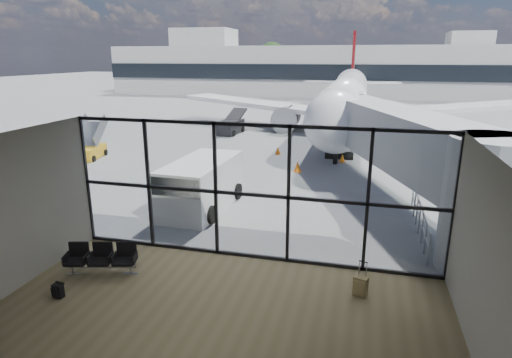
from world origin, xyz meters
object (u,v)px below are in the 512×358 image
at_px(suitcase, 360,286).
at_px(mobile_stairs, 89,150).
at_px(belt_loader, 230,126).
at_px(seating_row, 102,257).
at_px(airliner, 347,97).
at_px(service_van, 200,185).
at_px(backpack, 58,291).

distance_m(suitcase, mobile_stairs, 21.74).
bearing_deg(belt_loader, seating_row, -76.98).
distance_m(airliner, service_van, 24.08).
xyz_separation_m(airliner, belt_loader, (-9.44, -5.16, -2.19)).
relative_size(suitcase, mobile_stairs, 0.31).
distance_m(backpack, airliner, 31.93).
xyz_separation_m(service_van, belt_loader, (-4.45, 18.33, -0.44)).
bearing_deg(suitcase, belt_loader, 133.21).
height_order(seating_row, belt_loader, belt_loader).
xyz_separation_m(airliner, service_van, (-4.99, -23.49, -1.75)).
bearing_deg(mobile_stairs, backpack, -68.20).
height_order(backpack, belt_loader, belt_loader).
xyz_separation_m(backpack, mobile_stairs, (-9.45, 14.97, 0.31)).
bearing_deg(airliner, belt_loader, -151.83).
xyz_separation_m(seating_row, backpack, (-0.37, -1.58, -0.32)).
bearing_deg(backpack, belt_loader, 105.78).
height_order(backpack, mobile_stairs, mobile_stairs).
bearing_deg(belt_loader, service_van, -71.72).
bearing_deg(suitcase, backpack, -147.35).
xyz_separation_m(seating_row, service_van, (0.84, 6.14, 0.57)).
distance_m(seating_row, service_van, 6.22).
distance_m(backpack, service_van, 7.87).
relative_size(seating_row, service_van, 0.43).
relative_size(backpack, mobile_stairs, 0.13).
bearing_deg(belt_loader, airliner, 33.28).
distance_m(backpack, suitcase, 8.39).
height_order(airliner, belt_loader, airliner).
distance_m(suitcase, airliner, 29.23).
bearing_deg(suitcase, mobile_stairs, 161.67).
height_order(suitcase, airliner, airliner).
xyz_separation_m(seating_row, suitcase, (7.74, 0.56, -0.22)).
relative_size(seating_row, mobile_stairs, 0.66).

